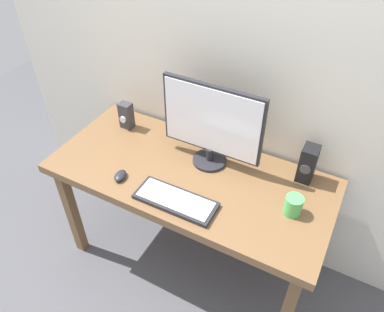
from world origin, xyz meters
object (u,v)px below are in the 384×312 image
desk (189,184)px  speaker_right (308,164)px  mouse (120,176)px  audio_controller (126,116)px  coffee_mug (293,205)px  keyboard_primary (176,200)px  monitor (212,124)px

desk → speaker_right: bearing=24.2°
mouse → speaker_right: speaker_right is taller
audio_controller → coffee_mug: size_ratio=1.67×
desk → mouse: 0.36m
keyboard_primary → coffee_mug: coffee_mug is taller
keyboard_primary → audio_controller: audio_controller is taller
keyboard_primary → mouse: (-0.33, 0.01, 0.00)m
monitor → mouse: 0.52m
coffee_mug → mouse: bearing=-167.3°
monitor → coffee_mug: bearing=-16.8°
audio_controller → monitor: bearing=-4.1°
desk → monitor: (0.05, 0.14, 0.32)m
coffee_mug → keyboard_primary: bearing=-158.6°
mouse → speaker_right: bearing=14.5°
keyboard_primary → mouse: size_ratio=4.59×
speaker_right → coffee_mug: size_ratio=2.07×
desk → keyboard_primary: 0.23m
desk → mouse: mouse is taller
monitor → speaker_right: monitor is taller
keyboard_primary → speaker_right: speaker_right is taller
audio_controller → coffee_mug: 1.06m
audio_controller → keyboard_primary: bearing=-34.9°
audio_controller → coffee_mug: (1.05, -0.19, -0.03)m
desk → mouse: bearing=-145.7°
mouse → audio_controller: (-0.22, 0.37, 0.06)m
monitor → speaker_right: 0.50m
keyboard_primary → mouse: mouse is taller
audio_controller → speaker_right: bearing=3.3°
monitor → coffee_mug: size_ratio=5.52×
desk → coffee_mug: (0.54, -0.01, 0.13)m
desk → monitor: size_ratio=2.77×
mouse → audio_controller: bearing=107.4°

